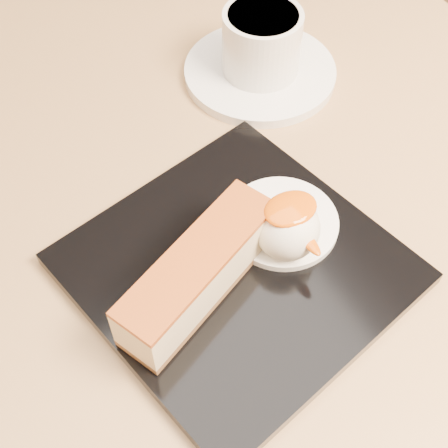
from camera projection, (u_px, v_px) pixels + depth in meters
table at (195, 323)px, 0.63m from camera, size 0.80×0.80×0.72m
dessert_plate at (237, 268)px, 0.48m from camera, size 0.26×0.26×0.01m
cheesecake at (199, 272)px, 0.44m from camera, size 0.14×0.09×0.05m
cream_smear at (282, 222)px, 0.49m from camera, size 0.09×0.09×0.01m
ice_cream_scoop at (287, 228)px, 0.46m from camera, size 0.05×0.05×0.05m
mango_sauce at (290, 209)px, 0.45m from camera, size 0.04×0.03×0.01m
mint_sprig at (234, 212)px, 0.50m from camera, size 0.04×0.03×0.00m
saucer at (260, 72)px, 0.62m from camera, size 0.15×0.15×0.01m
coffee_cup at (263, 40)px, 0.59m from camera, size 0.10×0.08×0.06m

